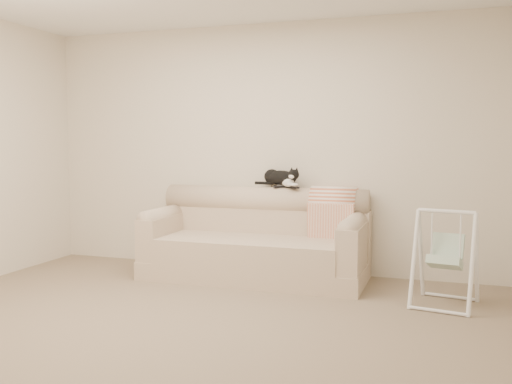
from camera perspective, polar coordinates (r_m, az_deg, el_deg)
ground_plane at (r=4.40m, az=-6.85°, el=-13.07°), size 5.00×5.00×0.00m
room_shell at (r=4.19m, az=-7.07°, el=7.21°), size 5.04×4.04×2.60m
sofa at (r=5.77m, az=0.08°, el=-5.10°), size 2.20×0.93×0.90m
remote_a at (r=5.88m, az=2.63°, el=0.58°), size 0.18×0.14×0.03m
remote_b at (r=5.80m, az=3.78°, el=0.48°), size 0.15×0.16×0.02m
tuxedo_cat at (r=5.89m, az=2.50°, el=1.44°), size 0.52×0.33×0.21m
throw_blanket at (r=5.76m, az=7.77°, el=-1.41°), size 0.46×0.38×0.58m
baby_swing at (r=5.02m, az=18.42°, el=-6.25°), size 0.58×0.61×0.82m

